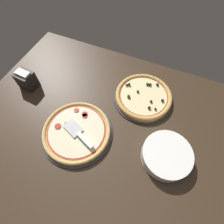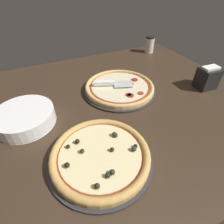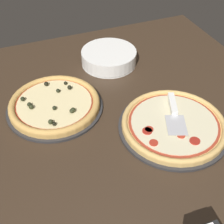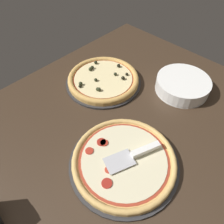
% 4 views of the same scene
% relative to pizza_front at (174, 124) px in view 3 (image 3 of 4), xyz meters
% --- Properties ---
extents(ground_plane, '(1.45, 1.21, 0.04)m').
position_rel_pizza_front_xyz_m(ground_plane, '(0.07, 0.08, -0.04)').
color(ground_plane, '#38281C').
extents(pizza_pan_front, '(0.39, 0.39, 0.01)m').
position_rel_pizza_front_xyz_m(pizza_pan_front, '(0.00, -0.00, -0.02)').
color(pizza_pan_front, '#2D2D30').
rests_on(pizza_pan_front, ground_plane).
extents(pizza_front, '(0.37, 0.37, 0.03)m').
position_rel_pizza_front_xyz_m(pizza_front, '(0.00, 0.00, 0.00)').
color(pizza_front, '#DBAD60').
rests_on(pizza_front, pizza_pan_front).
extents(pizza_pan_back, '(0.36, 0.36, 0.01)m').
position_rel_pizza_front_xyz_m(pizza_pan_back, '(0.26, 0.37, -0.02)').
color(pizza_pan_back, '#2D2D30').
rests_on(pizza_pan_back, ground_plane).
extents(pizza_back, '(0.34, 0.34, 0.04)m').
position_rel_pizza_front_xyz_m(pizza_back, '(0.26, 0.37, 0.00)').
color(pizza_back, tan).
rests_on(pizza_back, pizza_pan_back).
extents(serving_spatula, '(0.21, 0.12, 0.02)m').
position_rel_pizza_front_xyz_m(serving_spatula, '(0.05, -0.03, 0.02)').
color(serving_spatula, '#B7B7BC').
rests_on(serving_spatula, pizza_front).
extents(plate_stack, '(0.25, 0.25, 0.06)m').
position_rel_pizza_front_xyz_m(plate_stack, '(0.48, 0.06, 0.01)').
color(plate_stack, white).
rests_on(plate_stack, ground_plane).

